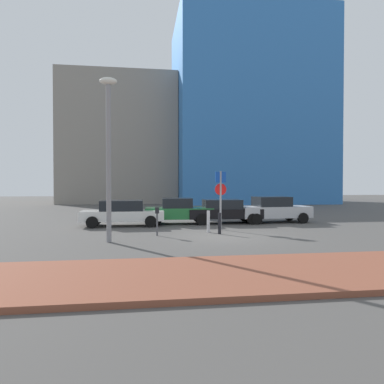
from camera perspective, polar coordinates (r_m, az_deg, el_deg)
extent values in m
plane|color=#4C4947|center=(15.72, 5.38, -7.27)|extent=(120.00, 120.00, 0.00)
cube|color=brown|center=(9.37, 15.35, -12.63)|extent=(40.00, 3.80, 0.14)
cube|color=white|center=(19.86, -11.37, -3.80)|extent=(4.55, 1.80, 0.55)
cube|color=black|center=(19.82, -11.48, -2.19)|extent=(2.33, 1.65, 0.57)
cylinder|color=black|center=(20.75, -6.95, -4.34)|extent=(0.64, 0.22, 0.64)
cylinder|color=black|center=(18.96, -6.83, -4.86)|extent=(0.64, 0.22, 0.64)
cylinder|color=black|center=(20.92, -15.47, -4.33)|extent=(0.64, 0.22, 0.64)
cylinder|color=black|center=(19.15, -16.16, -4.83)|extent=(0.64, 0.22, 0.64)
cube|color=#237238|center=(20.60, -2.19, -3.48)|extent=(4.04, 1.84, 0.64)
cube|color=black|center=(20.55, -2.49, -1.81)|extent=(1.80, 1.62, 0.57)
cylinder|color=black|center=(21.59, 1.26, -4.12)|extent=(0.65, 0.25, 0.64)
cylinder|color=black|center=(19.93, 1.86, -4.56)|extent=(0.65, 0.25, 0.64)
cylinder|color=black|center=(21.42, -5.95, -4.17)|extent=(0.65, 0.25, 0.64)
cylinder|color=black|center=(19.75, -5.96, -4.61)|extent=(0.65, 0.25, 0.64)
cube|color=black|center=(20.96, 5.32, -3.51)|extent=(4.44, 1.89, 0.56)
cube|color=black|center=(20.90, 4.97, -2.00)|extent=(2.24, 1.69, 0.55)
cylinder|color=black|center=(22.20, 8.61, -3.99)|extent=(0.64, 0.23, 0.64)
cylinder|color=black|center=(20.50, 9.95, -4.42)|extent=(0.64, 0.23, 0.64)
cylinder|color=black|center=(21.60, 0.93, -4.12)|extent=(0.64, 0.23, 0.64)
cylinder|color=black|center=(19.84, 1.63, -4.58)|extent=(0.64, 0.23, 0.64)
cube|color=#B7BABF|center=(21.91, 13.33, -3.18)|extent=(4.45, 2.01, 0.68)
cube|color=black|center=(21.82, 12.99, -1.53)|extent=(2.12, 1.74, 0.59)
cylinder|color=black|center=(23.38, 15.72, -3.76)|extent=(0.65, 0.26, 0.64)
cylinder|color=black|center=(21.83, 17.84, -4.12)|extent=(0.65, 0.26, 0.64)
cylinder|color=black|center=(22.19, 8.88, -3.99)|extent=(0.65, 0.26, 0.64)
cylinder|color=black|center=(20.55, 10.60, -4.40)|extent=(0.65, 0.26, 0.64)
cylinder|color=gray|center=(17.80, 4.74, -1.42)|extent=(0.10, 0.10, 3.01)
cube|color=#1447B7|center=(17.79, 4.75, 2.46)|extent=(0.55, 0.05, 0.55)
cylinder|color=red|center=(17.79, 4.75, 0.44)|extent=(0.60, 0.04, 0.60)
cylinder|color=#4C4C51|center=(15.81, -5.78, -5.36)|extent=(0.08, 0.08, 1.02)
cube|color=black|center=(15.75, -5.78, -3.02)|extent=(0.18, 0.14, 0.28)
cylinder|color=gray|center=(14.26, -13.60, 4.53)|extent=(0.20, 0.20, 6.29)
ellipsoid|color=silver|center=(14.83, -13.66, 17.36)|extent=(0.70, 0.36, 0.30)
cylinder|color=#B7B7BC|center=(16.80, 2.71, -4.90)|extent=(0.15, 0.15, 1.06)
cylinder|color=black|center=(16.32, 4.57, -5.19)|extent=(0.15, 0.15, 1.00)
cube|color=#3372BF|center=(48.51, 9.08, 12.73)|extent=(19.24, 14.41, 24.12)
cube|color=gray|center=(48.18, -11.77, 8.16)|extent=(14.72, 10.68, 16.42)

